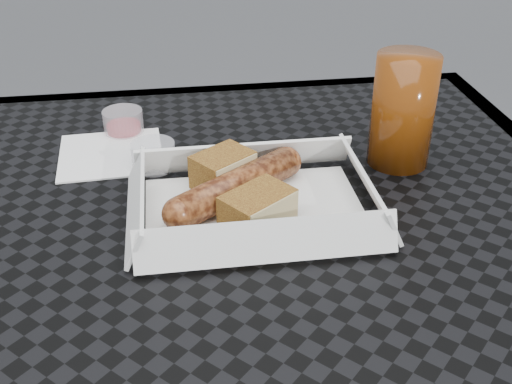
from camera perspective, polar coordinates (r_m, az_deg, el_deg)
patio_table at (r=0.66m, az=-2.26°, el=-9.74°), size 0.80×0.80×0.74m
food_tray at (r=0.65m, az=-0.13°, el=-1.65°), size 0.22×0.15×0.00m
bratwurst at (r=0.66m, az=-1.77°, el=0.52°), size 0.15×0.12×0.03m
bread_near at (r=0.69m, az=-2.96°, el=1.97°), size 0.07×0.07×0.04m
bread_far at (r=0.62m, az=0.15°, el=-1.48°), size 0.08×0.08×0.03m
veg_garnish at (r=0.62m, az=6.15°, el=-3.26°), size 0.03×0.03×0.00m
napkin at (r=0.78m, az=-12.78°, el=3.32°), size 0.13×0.13×0.00m
condiment_cup_sauce at (r=0.83m, az=-11.72°, el=6.12°), size 0.05×0.05×0.03m
condiment_cup_empty at (r=0.74m, az=-9.11°, el=3.24°), size 0.05×0.05×0.03m
drink_glass at (r=0.74m, az=12.93°, el=7.06°), size 0.07×0.07×0.13m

